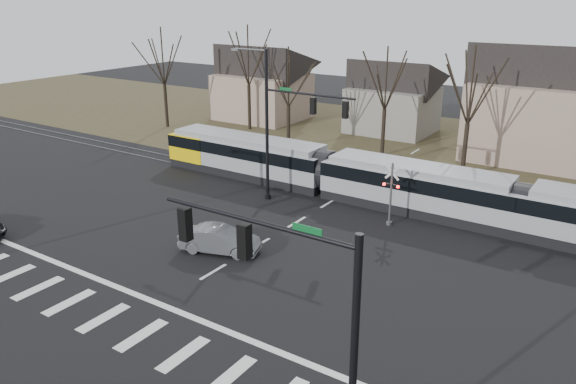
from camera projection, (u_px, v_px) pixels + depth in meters
The scene contains 15 objects.
ground at pixel (186, 288), 27.31m from camera, with size 140.00×140.00×0.00m, color black.
grass_verge at pixel (423, 147), 52.48m from camera, with size 140.00×28.00×0.01m, color #38331E.
crosswalk at pixel (122, 326), 24.17m from camera, with size 27.00×2.60×0.01m.
stop_line at pixel (159, 304), 25.90m from camera, with size 28.00×0.35×0.01m, color silver.
lane_dashes at pixel (342, 195), 39.90m from camera, with size 0.18×30.00×0.01m.
rail_pair at pixel (341, 195), 39.73m from camera, with size 90.00×1.52×0.06m.
tram at pixel (414, 186), 36.59m from camera, with size 41.13×3.05×3.12m.
sedan at pixel (220, 240), 30.90m from camera, with size 4.71×2.87×1.46m, color #56595E.
signal_pole_near_right at pixel (294, 312), 15.62m from camera, with size 6.72×0.44×8.00m.
signal_pole_far at pixel (287, 121), 36.49m from camera, with size 9.28×0.44×10.20m.
rail_crossing_signal at pixel (391, 196), 34.15m from camera, with size 1.08×0.36×4.00m.
tree_row at pixel (425, 106), 45.05m from camera, with size 59.20×7.20×10.00m.
house_a at pixel (262, 79), 62.95m from camera, with size 9.72×8.64×8.60m.
house_b at pixel (393, 93), 56.90m from camera, with size 8.64×7.56×7.65m.
house_c at pixel (536, 99), 46.85m from camera, with size 10.80×8.64×10.10m.
Camera 1 is at (17.46, -17.45, 13.54)m, focal length 35.00 mm.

